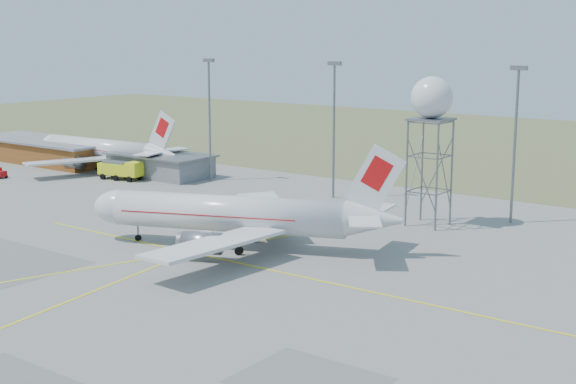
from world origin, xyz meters
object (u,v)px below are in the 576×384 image
Objects in this scene: radar_tower at (430,143)px; fire_truck at (122,171)px; airliner_main at (235,215)px; airliner_far at (103,150)px.

fire_truck is (-57.32, -0.96, -9.25)m from radar_tower.
radar_tower is 58.07m from fire_truck.
airliner_main is 4.33× the size of fire_truck.
radar_tower is at bearing -8.38° from fire_truck.
airliner_far is 12.68m from fire_truck.
radar_tower reaches higher than airliner_far.
radar_tower is (68.53, -4.61, 7.25)m from airliner_far.
airliner_far is 1.76× the size of radar_tower.
airliner_far reaches higher than fire_truck.
airliner_main is at bearing -36.21° from fire_truck.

